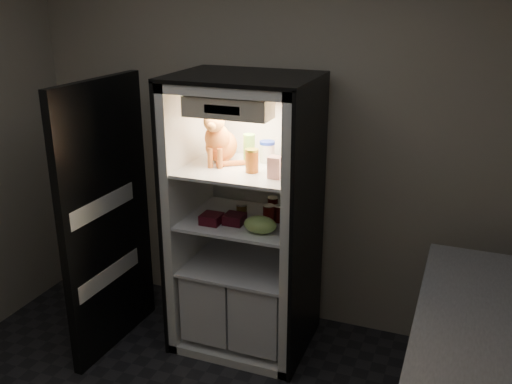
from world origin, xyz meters
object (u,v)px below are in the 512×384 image
mayo_tub (267,152)px  soda_can_a (273,206)px  grape_bag (260,225)px  soda_can_c (269,215)px  refrigerator (247,235)px  condiment_jar (242,210)px  berry_box_right (234,219)px  pepper_jar (296,152)px  cream_carton (275,167)px  berry_box_left (212,219)px  parmesan_shaker (249,149)px  tabby_cat (219,141)px  soda_can_b (278,214)px  salsa_jar (252,161)px

mayo_tub → soda_can_a: (0.06, -0.05, -0.36)m
mayo_tub → grape_bag: mayo_tub is taller
soda_can_c → refrigerator: bearing=152.1°
condiment_jar → berry_box_right: bearing=-91.6°
pepper_jar → cream_carton: pepper_jar is taller
condiment_jar → grape_bag: bearing=-43.1°
mayo_tub → berry_box_left: mayo_tub is taller
cream_carton → berry_box_left: (-0.42, -0.03, -0.38)m
parmesan_shaker → soda_can_c: bearing=-34.8°
refrigerator → berry_box_left: size_ratio=14.79×
tabby_cat → soda_can_b: bearing=-11.2°
refrigerator → tabby_cat: size_ratio=4.70×
cream_carton → condiment_jar: bearing=154.1°
cream_carton → berry_box_left: 0.57m
berry_box_right → pepper_jar: bearing=33.1°
soda_can_c → berry_box_left: (-0.35, -0.11, -0.04)m
soda_can_b → berry_box_right: bearing=-152.8°
cream_carton → mayo_tub: bearing=118.2°
refrigerator → parmesan_shaker: size_ratio=9.41×
refrigerator → parmesan_shaker: bearing=64.1°
refrigerator → pepper_jar: (0.31, 0.06, 0.60)m
parmesan_shaker → berry_box_left: size_ratio=1.57×
mayo_tub → soda_can_a: size_ratio=1.12×
salsa_jar → cream_carton: bearing=-17.6°
soda_can_a → soda_can_b: soda_can_a is taller
tabby_cat → soda_can_a: tabby_cat is taller
refrigerator → cream_carton: refrigerator is taller
refrigerator → pepper_jar: bearing=10.6°
soda_can_a → soda_can_b: bearing=-54.2°
cream_carton → grape_bag: cream_carton is taller
soda_can_b → pepper_jar: bearing=46.6°
soda_can_a → berry_box_left: (-0.32, -0.27, -0.03)m
tabby_cat → berry_box_left: 0.51m
soda_can_a → condiment_jar: (-0.18, -0.11, -0.01)m
cream_carton → soda_can_c: size_ratio=0.98×
mayo_tub → berry_box_right: bearing=-114.0°
mayo_tub → pepper_jar: size_ratio=0.67×
pepper_jar → grape_bag: size_ratio=1.01×
tabby_cat → parmesan_shaker: tabby_cat is taller
refrigerator → soda_can_a: size_ratio=14.92×
mayo_tub → pepper_jar: (0.21, -0.06, 0.03)m
grape_bag → soda_can_a: bearing=94.5°
salsa_jar → grape_bag: salsa_jar is taller
soda_can_b → berry_box_left: size_ratio=0.87×
berry_box_right → soda_can_b: bearing=27.2°
soda_can_b → berry_box_right: (-0.25, -0.13, -0.02)m
condiment_jar → soda_can_c: bearing=-15.3°
salsa_jar → grape_bag: 0.40m
cream_carton → soda_can_a: (-0.10, 0.24, -0.35)m
berry_box_right → parmesan_shaker: bearing=80.5°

